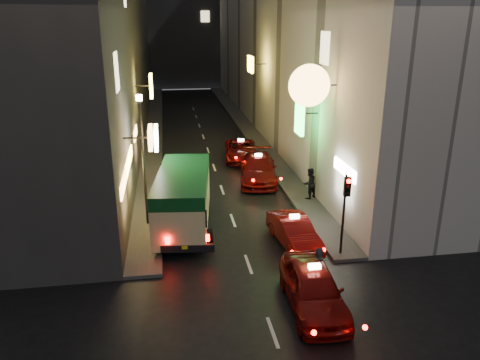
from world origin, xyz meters
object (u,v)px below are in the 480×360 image
traffic_light (346,198)px  taxi_near (313,285)px  pedestrian_crossing (320,267)px  lamp_post (143,152)px  minibus (183,194)px

traffic_light → taxi_near: bearing=-124.9°
taxi_near → pedestrian_crossing: (0.54, 0.97, 0.12)m
pedestrian_crossing → lamp_post: 9.80m
minibus → traffic_light: bearing=-31.6°
pedestrian_crossing → taxi_near: bearing=150.9°
pedestrian_crossing → traffic_light: bearing=-37.0°
minibus → pedestrian_crossing: size_ratio=3.37×
minibus → taxi_near: (4.12, -7.28, -0.90)m
traffic_light → minibus: bearing=148.4°
taxi_near → traffic_light: 4.43m
traffic_light → pedestrian_crossing: bearing=-127.1°
minibus → traffic_light: traffic_light is taller
taxi_near → traffic_light: traffic_light is taller
lamp_post → traffic_light: bearing=-28.9°
traffic_light → lamp_post: bearing=151.1°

